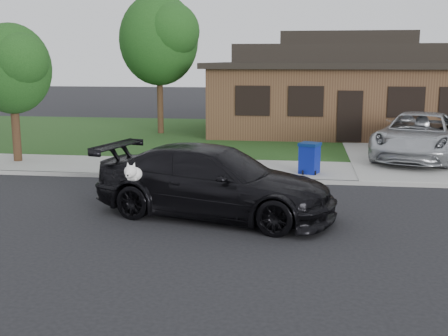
# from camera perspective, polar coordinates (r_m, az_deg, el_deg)

# --- Properties ---
(ground) EXTENTS (120.00, 120.00, 0.00)m
(ground) POSITION_cam_1_polar(r_m,az_deg,el_deg) (13.15, -1.58, -4.55)
(ground) COLOR black
(ground) RESTS_ON ground
(sidewalk) EXTENTS (60.00, 3.00, 0.12)m
(sidewalk) POSITION_cam_1_polar(r_m,az_deg,el_deg) (17.95, 1.11, -0.14)
(sidewalk) COLOR gray
(sidewalk) RESTS_ON ground
(curb) EXTENTS (60.00, 0.12, 0.12)m
(curb) POSITION_cam_1_polar(r_m,az_deg,el_deg) (16.49, 0.47, -1.13)
(curb) COLOR gray
(curb) RESTS_ON ground
(lawn) EXTENTS (60.00, 13.00, 0.13)m
(lawn) POSITION_cam_1_polar(r_m,az_deg,el_deg) (25.81, 3.30, 3.25)
(lawn) COLOR #193814
(lawn) RESTS_ON ground
(driveway) EXTENTS (4.50, 13.00, 0.14)m
(driveway) POSITION_cam_1_polar(r_m,az_deg,el_deg) (23.07, 17.67, 1.85)
(driveway) COLOR gray
(driveway) RESTS_ON ground
(sedan) EXTENTS (5.88, 3.50, 1.60)m
(sedan) POSITION_cam_1_polar(r_m,az_deg,el_deg) (12.69, -0.98, -1.39)
(sedan) COLOR black
(sedan) RESTS_ON ground
(minivan) EXTENTS (4.28, 6.21, 1.58)m
(minivan) POSITION_cam_1_polar(r_m,az_deg,el_deg) (20.59, 19.24, 3.12)
(minivan) COLOR #A9ACB0
(minivan) RESTS_ON driveway
(recycling_bin) EXTENTS (0.73, 0.73, 0.94)m
(recycling_bin) POSITION_cam_1_polar(r_m,az_deg,el_deg) (17.16, 8.67, 1.03)
(recycling_bin) COLOR navy
(recycling_bin) RESTS_ON sidewalk
(house) EXTENTS (12.60, 8.60, 4.65)m
(house) POSITION_cam_1_polar(r_m,az_deg,el_deg) (27.58, 12.10, 7.84)
(house) COLOR #422B1C
(house) RESTS_ON ground
(tree_0) EXTENTS (3.78, 3.60, 6.34)m
(tree_0) POSITION_cam_1_polar(r_m,az_deg,el_deg) (26.20, -6.35, 13.00)
(tree_0) COLOR #332114
(tree_0) RESTS_ON ground
(tree_2) EXTENTS (2.73, 2.60, 4.59)m
(tree_2) POSITION_cam_1_polar(r_m,az_deg,el_deg) (20.01, -20.59, 9.56)
(tree_2) COLOR #332114
(tree_2) RESTS_ON ground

